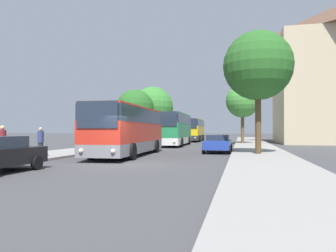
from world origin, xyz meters
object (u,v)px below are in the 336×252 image
(pedestrian_waiting_far, at_px, (2,143))
(bus_middle, at_px, (175,129))
(tree_right_near, at_px, (242,101))
(parked_car_right_near, at_px, (218,143))
(bus_rear, at_px, (194,130))
(pedestrian_waiting_near, at_px, (41,142))
(tree_left_near, at_px, (135,109))
(tree_left_far, at_px, (153,108))
(tree_right_mid, at_px, (258,66))
(bus_front, at_px, (128,130))

(pedestrian_waiting_far, bearing_deg, bus_middle, 155.08)
(tree_right_near, bearing_deg, parked_car_right_near, -97.11)
(bus_middle, relative_size, bus_rear, 0.99)
(bus_middle, xyz_separation_m, pedestrian_waiting_near, (-4.63, -18.12, -0.85))
(tree_right_near, bearing_deg, tree_left_near, -179.79)
(bus_middle, relative_size, parked_car_right_near, 2.39)
(pedestrian_waiting_far, bearing_deg, bus_rear, 160.01)
(bus_rear, xyz_separation_m, tree_left_near, (-6.48, -9.39, 2.75))
(bus_middle, bearing_deg, tree_right_near, 34.86)
(parked_car_right_near, bearing_deg, pedestrian_waiting_near, 38.98)
(pedestrian_waiting_near, bearing_deg, bus_rear, -58.41)
(tree_left_near, bearing_deg, pedestrian_waiting_far, -86.07)
(tree_right_near, bearing_deg, tree_left_far, 161.64)
(bus_middle, bearing_deg, bus_rear, 87.99)
(pedestrian_waiting_far, distance_m, tree_right_mid, 16.40)
(bus_middle, height_order, pedestrian_waiting_near, bus_middle)
(bus_front, xyz_separation_m, tree_right_mid, (8.72, 1.74, 4.36))
(tree_left_near, bearing_deg, pedestrian_waiting_near, -85.53)
(bus_front, xyz_separation_m, pedestrian_waiting_near, (-4.26, -3.67, -0.72))
(bus_rear, relative_size, tree_right_mid, 1.32)
(bus_front, relative_size, parked_car_right_near, 2.41)
(parked_car_right_near, xyz_separation_m, tree_right_mid, (2.89, -2.63, 5.39))
(tree_left_far, bearing_deg, tree_left_near, -106.50)
(pedestrian_waiting_near, bearing_deg, tree_left_far, -49.20)
(bus_middle, relative_size, tree_right_near, 1.51)
(bus_rear, bearing_deg, tree_left_near, -126.17)
(parked_car_right_near, distance_m, tree_left_far, 22.92)
(pedestrian_waiting_far, bearing_deg, tree_right_mid, 111.03)
(bus_front, xyz_separation_m, tree_right_near, (7.79, 20.00, 3.53))
(bus_middle, distance_m, tree_right_near, 9.87)
(parked_car_right_near, bearing_deg, tree_left_far, -61.26)
(parked_car_right_near, relative_size, pedestrian_waiting_near, 2.57)
(bus_rear, bearing_deg, pedestrian_waiting_near, -99.56)
(bus_front, relative_size, bus_middle, 1.01)
(tree_left_far, height_order, tree_right_mid, tree_right_mid)
(pedestrian_waiting_near, height_order, tree_left_far, tree_left_far)
(bus_rear, height_order, tree_left_far, tree_left_far)
(tree_left_near, bearing_deg, bus_middle, -40.34)
(bus_middle, bearing_deg, pedestrian_waiting_near, -106.32)
(tree_left_far, relative_size, tree_right_mid, 0.94)
(tree_left_far, bearing_deg, pedestrian_waiting_near, -88.79)
(pedestrian_waiting_far, height_order, tree_left_near, tree_left_near)
(bus_middle, xyz_separation_m, tree_right_near, (7.41, 5.55, 3.41))
(bus_middle, xyz_separation_m, tree_left_far, (-5.22, 9.74, 3.10))
(bus_middle, height_order, tree_right_near, tree_right_near)
(parked_car_right_near, distance_m, tree_right_mid, 6.66)
(bus_rear, bearing_deg, bus_middle, -91.59)
(bus_front, distance_m, parked_car_right_near, 7.36)
(pedestrian_waiting_far, xyz_separation_m, tree_right_near, (12.04, 26.93, 4.22))
(pedestrian_waiting_near, relative_size, pedestrian_waiting_far, 0.96)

